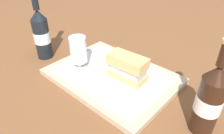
# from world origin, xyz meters

# --- Properties ---
(ground_plane) EXTENTS (3.00, 3.00, 0.00)m
(ground_plane) POSITION_xyz_m (0.00, 0.00, 0.00)
(ground_plane) COLOR brown
(tray) EXTENTS (0.44, 0.32, 0.02)m
(tray) POSITION_xyz_m (0.00, 0.00, 0.01)
(tray) COLOR tan
(tray) RESTS_ON ground_plane
(placemat) EXTENTS (0.38, 0.27, 0.00)m
(placemat) POSITION_xyz_m (0.00, 0.00, 0.02)
(placemat) COLOR silver
(placemat) RESTS_ON tray
(plate) EXTENTS (0.19, 0.19, 0.01)m
(plate) POSITION_xyz_m (-0.07, -0.00, 0.03)
(plate) COLOR white
(plate) RESTS_ON placemat
(sandwich) EXTENTS (0.14, 0.07, 0.08)m
(sandwich) POSITION_xyz_m (-0.06, -0.00, 0.08)
(sandwich) COLOR tan
(sandwich) RESTS_ON plate
(beer_glass) EXTENTS (0.06, 0.06, 0.12)m
(beer_glass) POSITION_xyz_m (0.12, 0.05, 0.09)
(beer_glass) COLOR silver
(beer_glass) RESTS_ON placemat
(napkin_folded) EXTENTS (0.09, 0.07, 0.01)m
(napkin_folded) POSITION_xyz_m (0.09, -0.05, 0.02)
(napkin_folded) COLOR white
(napkin_folded) RESTS_ON placemat
(beer_bottle) EXTENTS (0.07, 0.07, 0.27)m
(beer_bottle) POSITION_xyz_m (0.32, 0.07, 0.10)
(beer_bottle) COLOR black
(beer_bottle) RESTS_ON ground_plane
(second_bottle) EXTENTS (0.07, 0.07, 0.27)m
(second_bottle) POSITION_xyz_m (-0.33, 0.01, 0.10)
(second_bottle) COLOR black
(second_bottle) RESTS_ON ground_plane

